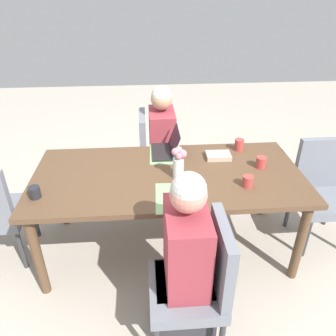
# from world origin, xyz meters

# --- Properties ---
(ground_plane) EXTENTS (10.00, 10.00, 0.00)m
(ground_plane) POSITION_xyz_m (0.00, 0.00, 0.00)
(ground_plane) COLOR #B2A899
(dining_table) EXTENTS (2.05, 0.96, 0.74)m
(dining_table) POSITION_xyz_m (0.00, 0.00, 0.66)
(dining_table) COLOR brown
(dining_table) RESTS_ON ground_plane
(chair_near_left_near) EXTENTS (0.44, 0.44, 0.90)m
(chair_near_left_near) POSITION_xyz_m (0.07, -0.84, 0.50)
(chair_near_left_near) COLOR slate
(chair_near_left_near) RESTS_ON ground_plane
(person_near_left_near) EXTENTS (0.36, 0.40, 1.19)m
(person_near_left_near) POSITION_xyz_m (-0.00, -0.78, 0.53)
(person_near_left_near) COLOR #2D2D33
(person_near_left_near) RESTS_ON ground_plane
(chair_far_left_mid) EXTENTS (0.44, 0.44, 0.90)m
(chair_far_left_mid) POSITION_xyz_m (-0.12, 0.82, 0.50)
(chair_far_left_mid) COLOR slate
(chair_far_left_mid) RESTS_ON ground_plane
(person_far_left_mid) EXTENTS (0.36, 0.40, 1.19)m
(person_far_left_mid) POSITION_xyz_m (-0.05, 0.76, 0.53)
(person_far_left_mid) COLOR #2D2D33
(person_far_left_mid) RESTS_ON ground_plane
(chair_head_left_right_near) EXTENTS (0.44, 0.44, 0.90)m
(chair_head_left_right_near) POSITION_xyz_m (-1.31, -0.07, 0.50)
(chair_head_left_right_near) COLOR slate
(chair_head_left_right_near) RESTS_ON ground_plane
(flower_vase) EXTENTS (0.11, 0.09, 0.25)m
(flower_vase) POSITION_xyz_m (-0.07, 0.06, 0.87)
(flower_vase) COLOR silver
(flower_vase) RESTS_ON dining_table
(placemat_near_left_near) EXTENTS (0.27, 0.37, 0.00)m
(placemat_near_left_near) POSITION_xyz_m (-0.00, -0.32, 0.74)
(placemat_near_left_near) COLOR #7FAD70
(placemat_near_left_near) RESTS_ON dining_table
(placemat_far_left_mid) EXTENTS (0.27, 0.37, 0.00)m
(placemat_far_left_mid) POSITION_xyz_m (-0.02, 0.32, 0.74)
(placemat_far_left_mid) COLOR #7FAD70
(placemat_far_left_mid) RESTS_ON dining_table
(laptop_near_left_near) EXTENTS (0.22, 0.32, 0.20)m
(laptop_near_left_near) POSITION_xyz_m (-0.02, -0.34, 0.78)
(laptop_near_left_near) COLOR black
(laptop_near_left_near) RESTS_ON dining_table
(coffee_mug_near_left) EXTENTS (0.08, 0.08, 0.08)m
(coffee_mug_near_left) POSITION_xyz_m (0.92, 0.24, 0.78)
(coffee_mug_near_left) COLOR #232328
(coffee_mug_near_left) RESTS_ON dining_table
(coffee_mug_near_right) EXTENTS (0.08, 0.08, 0.08)m
(coffee_mug_near_right) POSITION_xyz_m (-0.55, 0.22, 0.78)
(coffee_mug_near_right) COLOR #AD3D38
(coffee_mug_near_right) RESTS_ON dining_table
(coffee_mug_centre_left) EXTENTS (0.08, 0.08, 0.09)m
(coffee_mug_centre_left) POSITION_xyz_m (-0.73, -0.04, 0.78)
(coffee_mug_centre_left) COLOR #AD3D38
(coffee_mug_centre_left) RESTS_ON dining_table
(coffee_mug_centre_right) EXTENTS (0.08, 0.08, 0.10)m
(coffee_mug_centre_right) POSITION_xyz_m (-0.64, -0.35, 0.79)
(coffee_mug_centre_right) COLOR #AD3D38
(coffee_mug_centre_right) RESTS_ON dining_table
(book_red_cover) EXTENTS (0.20, 0.15, 0.04)m
(book_red_cover) POSITION_xyz_m (-0.43, -0.22, 0.76)
(book_red_cover) COLOR #B2A38E
(book_red_cover) RESTS_ON dining_table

